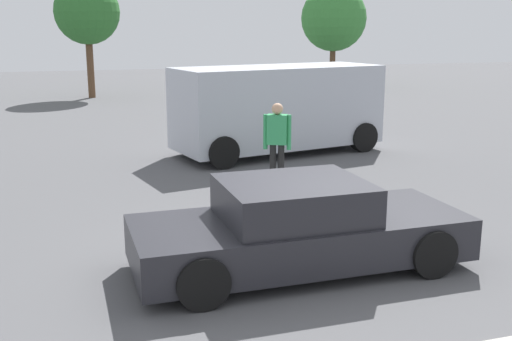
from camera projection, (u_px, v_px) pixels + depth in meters
ground_plane at (295, 264)px, 8.43m from camera, size 80.00×80.00×0.00m
sedan_foreground at (298, 228)px, 8.15m from camera, size 4.47×1.87×1.21m
dog at (328, 189)px, 11.19m from camera, size 0.70×0.40×0.45m
van_white at (278, 107)px, 15.53m from camera, size 5.55×3.06×2.21m
pedestrian at (277, 137)px, 12.38m from camera, size 0.52×0.39×1.69m
tree_back_left at (334, 18)px, 32.37m from camera, size 3.46×3.46×5.33m
tree_back_right at (87, 12)px, 27.15m from camera, size 2.88×2.88×5.26m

